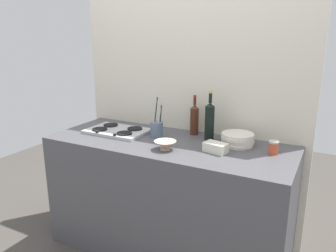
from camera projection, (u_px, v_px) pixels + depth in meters
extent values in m
plane|color=#47423D|center=(168.00, 248.00, 2.62)|extent=(6.00, 6.00, 0.00)
cube|color=#4C4C51|center=(168.00, 198.00, 2.50)|extent=(1.80, 0.70, 0.90)
cube|color=beige|center=(190.00, 105.00, 2.65)|extent=(1.90, 0.06, 2.21)
cube|color=#B2B2B7|center=(117.00, 131.00, 2.61)|extent=(0.48, 0.32, 0.02)
cylinder|color=black|center=(100.00, 129.00, 2.60)|extent=(0.12, 0.12, 0.01)
cylinder|color=black|center=(124.00, 133.00, 2.49)|extent=(0.12, 0.12, 0.01)
cylinder|color=black|center=(111.00, 125.00, 2.72)|extent=(0.12, 0.12, 0.01)
cylinder|color=black|center=(135.00, 129.00, 2.62)|extent=(0.12, 0.12, 0.01)
cylinder|color=black|center=(97.00, 132.00, 2.52)|extent=(0.02, 0.02, 0.02)
cylinder|color=black|center=(115.00, 135.00, 2.44)|extent=(0.02, 0.02, 0.02)
cylinder|color=silver|center=(237.00, 145.00, 2.30)|extent=(0.23, 0.23, 0.01)
cylinder|color=silver|center=(237.00, 143.00, 2.30)|extent=(0.23, 0.23, 0.01)
cylinder|color=silver|center=(238.00, 141.00, 2.30)|extent=(0.23, 0.23, 0.01)
cylinder|color=silver|center=(238.00, 139.00, 2.29)|extent=(0.23, 0.23, 0.01)
cylinder|color=silver|center=(237.00, 138.00, 2.29)|extent=(0.23, 0.23, 0.01)
cylinder|color=silver|center=(238.00, 136.00, 2.29)|extent=(0.23, 0.23, 0.01)
cylinder|color=silver|center=(238.00, 134.00, 2.29)|extent=(0.23, 0.23, 0.01)
cylinder|color=black|center=(210.00, 123.00, 2.40)|extent=(0.07, 0.07, 0.25)
cone|color=black|center=(210.00, 105.00, 2.36)|extent=(0.07, 0.07, 0.02)
cylinder|color=black|center=(210.00, 98.00, 2.35)|extent=(0.02, 0.02, 0.07)
cylinder|color=gold|center=(211.00, 92.00, 2.34)|extent=(0.03, 0.03, 0.02)
cylinder|color=#472314|center=(194.00, 121.00, 2.54)|extent=(0.07, 0.07, 0.21)
cone|color=#472314|center=(195.00, 107.00, 2.51)|extent=(0.07, 0.07, 0.02)
cylinder|color=#472314|center=(195.00, 101.00, 2.50)|extent=(0.02, 0.02, 0.06)
cylinder|color=#B21E1E|center=(195.00, 96.00, 2.49)|extent=(0.02, 0.02, 0.02)
cylinder|color=beige|center=(165.00, 149.00, 2.22)|extent=(0.07, 0.07, 0.01)
cone|color=beige|center=(165.00, 145.00, 2.21)|extent=(0.15, 0.15, 0.05)
cube|color=silver|center=(216.00, 147.00, 2.17)|extent=(0.17, 0.13, 0.06)
cylinder|color=slate|center=(157.00, 130.00, 2.48)|extent=(0.10, 0.10, 0.12)
cylinder|color=#B7B7B2|center=(154.00, 116.00, 2.44)|extent=(0.03, 0.02, 0.24)
cylinder|color=#262626|center=(160.00, 118.00, 2.46)|extent=(0.04, 0.04, 0.20)
cylinder|color=#262626|center=(156.00, 114.00, 2.47)|extent=(0.05, 0.02, 0.26)
cylinder|color=#B7B7B2|center=(159.00, 117.00, 2.45)|extent=(0.04, 0.04, 0.22)
cylinder|color=#C64C2D|center=(273.00, 148.00, 2.13)|extent=(0.06, 0.06, 0.08)
cylinder|color=beige|center=(274.00, 142.00, 2.12)|extent=(0.06, 0.06, 0.01)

